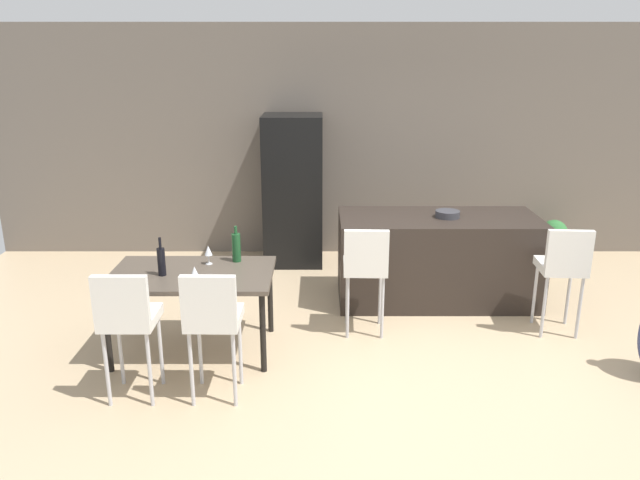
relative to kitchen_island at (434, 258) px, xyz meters
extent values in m
plane|color=tan|center=(-0.46, -1.03, -0.46)|extent=(10.00, 10.00, 0.00)
cube|color=#665B51|center=(-0.46, 1.69, 0.99)|extent=(10.00, 0.12, 2.90)
cube|color=black|center=(0.00, 0.00, 0.00)|extent=(2.07, 0.91, 0.92)
cube|color=silver|center=(-0.82, -0.77, 0.19)|extent=(0.41, 0.41, 0.08)
cube|color=silver|center=(-0.83, -0.94, 0.41)|extent=(0.40, 0.07, 0.36)
cylinder|color=#B2B2B7|center=(-0.98, -0.61, -0.16)|extent=(0.03, 0.03, 0.61)
cylinder|color=#B2B2B7|center=(-0.66, -0.62, -0.16)|extent=(0.03, 0.03, 0.61)
cylinder|color=#B2B2B7|center=(-0.99, -0.93, -0.16)|extent=(0.03, 0.03, 0.61)
cylinder|color=#B2B2B7|center=(-0.67, -0.94, -0.16)|extent=(0.03, 0.03, 0.61)
cube|color=silver|center=(1.00, -0.77, 0.19)|extent=(0.43, 0.43, 0.08)
cube|color=silver|center=(0.99, -0.94, 0.41)|extent=(0.40, 0.09, 0.36)
cylinder|color=#B2B2B7|center=(0.85, -0.60, -0.16)|extent=(0.03, 0.03, 0.61)
cylinder|color=#B2B2B7|center=(1.17, -0.63, -0.16)|extent=(0.03, 0.03, 0.61)
cylinder|color=#B2B2B7|center=(0.83, -0.92, -0.16)|extent=(0.03, 0.03, 0.61)
cylinder|color=#B2B2B7|center=(1.15, -0.94, -0.16)|extent=(0.03, 0.03, 0.61)
cube|color=#4C4238|center=(-2.35, -1.18, 0.26)|extent=(1.40, 0.88, 0.04)
cylinder|color=black|center=(-2.99, -0.79, -0.11)|extent=(0.05, 0.05, 0.70)
cylinder|color=black|center=(-1.71, -0.79, -0.11)|extent=(0.05, 0.05, 0.70)
cylinder|color=black|center=(-2.99, -1.56, -0.11)|extent=(0.05, 0.05, 0.70)
cylinder|color=black|center=(-1.71, -1.56, -0.11)|extent=(0.05, 0.05, 0.70)
cube|color=silver|center=(-2.67, -1.92, 0.19)|extent=(0.40, 0.40, 0.08)
cube|color=silver|center=(-2.67, -2.09, 0.41)|extent=(0.40, 0.06, 0.36)
cylinder|color=#B2B2B7|center=(-2.83, -1.76, -0.16)|extent=(0.03, 0.03, 0.61)
cylinder|color=#B2B2B7|center=(-2.51, -1.76, -0.16)|extent=(0.03, 0.03, 0.61)
cylinder|color=#B2B2B7|center=(-2.83, -2.08, -0.16)|extent=(0.03, 0.03, 0.61)
cylinder|color=#B2B2B7|center=(-2.51, -2.08, -0.16)|extent=(0.03, 0.03, 0.61)
cube|color=silver|center=(-2.04, -1.92, 0.19)|extent=(0.41, 0.41, 0.08)
cube|color=silver|center=(-2.04, -2.09, 0.41)|extent=(0.40, 0.07, 0.36)
cylinder|color=#B2B2B7|center=(-2.20, -1.75, -0.16)|extent=(0.03, 0.03, 0.61)
cylinder|color=#B2B2B7|center=(-1.88, -1.76, -0.16)|extent=(0.03, 0.03, 0.61)
cylinder|color=#B2B2B7|center=(-2.20, -2.07, -0.16)|extent=(0.03, 0.03, 0.61)
cylinder|color=#B2B2B7|center=(-1.88, -2.08, -0.16)|extent=(0.03, 0.03, 0.61)
cylinder|color=#194723|center=(-2.00, -0.88, 0.41)|extent=(0.08, 0.08, 0.26)
cylinder|color=#194723|center=(-2.00, -0.88, 0.57)|extent=(0.03, 0.03, 0.07)
cylinder|color=black|center=(-2.59, -1.24, 0.40)|extent=(0.07, 0.07, 0.24)
cylinder|color=black|center=(-2.59, -1.24, 0.57)|extent=(0.02, 0.02, 0.10)
cylinder|color=silver|center=(-2.25, -1.51, 0.28)|extent=(0.06, 0.06, 0.00)
cylinder|color=silver|center=(-2.25, -1.51, 0.32)|extent=(0.01, 0.01, 0.08)
cone|color=silver|center=(-2.25, -1.51, 0.41)|extent=(0.07, 0.07, 0.09)
cylinder|color=silver|center=(-2.24, -0.96, 0.28)|extent=(0.06, 0.06, 0.00)
cylinder|color=silver|center=(-2.24, -0.96, 0.32)|extent=(0.01, 0.01, 0.08)
cone|color=silver|center=(-2.24, -0.96, 0.41)|extent=(0.07, 0.07, 0.09)
cube|color=black|center=(-1.57, 1.25, 0.46)|extent=(0.72, 0.68, 1.84)
cylinder|color=#333338|center=(0.08, -0.02, 0.50)|extent=(0.25, 0.25, 0.07)
cylinder|color=#996B4C|center=(1.71, 1.24, -0.35)|extent=(0.24, 0.24, 0.22)
sphere|color=#2D6B33|center=(1.71, 1.24, -0.09)|extent=(0.34, 0.34, 0.34)
camera|label=1|loc=(-1.24, -6.12, 2.11)|focal=34.25mm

